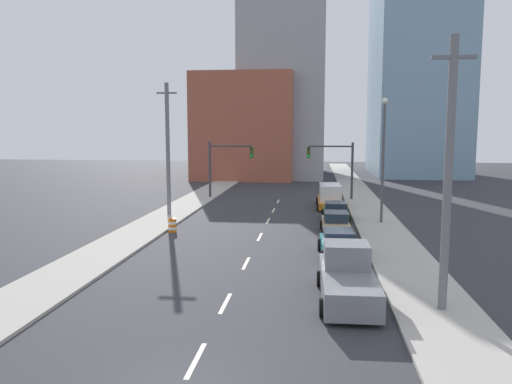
# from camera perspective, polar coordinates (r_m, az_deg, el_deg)

# --- Properties ---
(sidewalk_left) EXTENTS (3.42, 91.30, 0.15)m
(sidewalk_left) POSITION_cam_1_polar(r_m,az_deg,el_deg) (59.33, -4.77, 0.39)
(sidewalk_left) COLOR #ADA89E
(sidewalk_left) RESTS_ON ground
(sidewalk_right) EXTENTS (3.42, 91.30, 0.15)m
(sidewalk_right) POSITION_cam_1_polar(r_m,az_deg,el_deg) (58.35, 11.32, 0.17)
(sidewalk_right) COLOR #ADA89E
(sidewalk_right) RESTS_ON ground
(lane_stripe_at_2m) EXTENTS (0.16, 2.40, 0.01)m
(lane_stripe_at_2m) POSITION_cam_1_polar(r_m,az_deg,el_deg) (16.10, -6.89, -18.53)
(lane_stripe_at_2m) COLOR beige
(lane_stripe_at_2m) RESTS_ON ground
(lane_stripe_at_7m) EXTENTS (0.16, 2.40, 0.01)m
(lane_stripe_at_7m) POSITION_cam_1_polar(r_m,az_deg,el_deg) (20.68, -3.52, -12.56)
(lane_stripe_at_7m) COLOR beige
(lane_stripe_at_7m) RESTS_ON ground
(lane_stripe_at_13m) EXTENTS (0.16, 2.40, 0.01)m
(lane_stripe_at_13m) POSITION_cam_1_polar(r_m,az_deg,el_deg) (26.47, -1.15, -8.14)
(lane_stripe_at_13m) COLOR beige
(lane_stripe_at_13m) RESTS_ON ground
(lane_stripe_at_20m) EXTENTS (0.16, 2.40, 0.01)m
(lane_stripe_at_20m) POSITION_cam_1_polar(r_m,az_deg,el_deg) (32.82, 0.43, -5.15)
(lane_stripe_at_20m) COLOR beige
(lane_stripe_at_20m) RESTS_ON ground
(lane_stripe_at_26m) EXTENTS (0.16, 2.40, 0.01)m
(lane_stripe_at_26m) POSITION_cam_1_polar(r_m,az_deg,el_deg) (38.57, 1.38, -3.31)
(lane_stripe_at_26m) COLOR beige
(lane_stripe_at_26m) RESTS_ON ground
(lane_stripe_at_31m) EXTENTS (0.16, 2.40, 0.01)m
(lane_stripe_at_31m) POSITION_cam_1_polar(r_m,az_deg,el_deg) (43.57, 2.01, -2.11)
(lane_stripe_at_31m) COLOR beige
(lane_stripe_at_31m) RESTS_ON ground
(lane_stripe_at_36m) EXTENTS (0.16, 2.40, 0.01)m
(lane_stripe_at_36m) POSITION_cam_1_polar(r_m,az_deg,el_deg) (49.05, 2.54, -1.08)
(lane_stripe_at_36m) COLOR beige
(lane_stripe_at_36m) RESTS_ON ground
(building_brick_left) EXTENTS (14.00, 16.00, 14.83)m
(building_brick_left) POSITION_cam_1_polar(r_m,az_deg,el_deg) (74.49, -1.01, 7.43)
(building_brick_left) COLOR #9E513D
(building_brick_left) RESTS_ON ground
(building_office_center) EXTENTS (12.00, 20.00, 26.56)m
(building_office_center) POSITION_cam_1_polar(r_m,az_deg,el_deg) (78.22, 3.24, 11.70)
(building_office_center) COLOR #99999E
(building_office_center) RESTS_ON ground
(building_glass_right) EXTENTS (13.00, 20.00, 37.03)m
(building_glass_right) POSITION_cam_1_polar(r_m,az_deg,el_deg) (84.09, 17.95, 14.64)
(building_glass_right) COLOR #7A9EB7
(building_glass_right) RESTS_ON ground
(traffic_signal_left) EXTENTS (4.60, 0.35, 5.77)m
(traffic_signal_left) POSITION_cam_1_polar(r_m,az_deg,el_deg) (50.92, -3.80, 3.48)
(traffic_signal_left) COLOR #38383D
(traffic_signal_left) RESTS_ON ground
(traffic_signal_right) EXTENTS (4.60, 0.35, 5.77)m
(traffic_signal_right) POSITION_cam_1_polar(r_m,az_deg,el_deg) (50.13, 9.38, 3.35)
(traffic_signal_right) COLOR #38383D
(traffic_signal_right) RESTS_ON ground
(utility_pole_right_near) EXTENTS (1.60, 0.32, 10.37)m
(utility_pole_right_near) POSITION_cam_1_polar(r_m,az_deg,el_deg) (19.84, 21.12, 1.86)
(utility_pole_right_near) COLOR slate
(utility_pole_right_near) RESTS_ON ground
(utility_pole_left_mid) EXTENTS (1.60, 0.32, 10.67)m
(utility_pole_left_mid) POSITION_cam_1_polar(r_m,az_deg,el_deg) (40.63, -10.04, 4.87)
(utility_pole_left_mid) COLOR slate
(utility_pole_left_mid) RESTS_ON ground
(traffic_barrel) EXTENTS (0.56, 0.56, 0.95)m
(traffic_barrel) POSITION_cam_1_polar(r_m,az_deg,el_deg) (34.68, -9.54, -3.79)
(traffic_barrel) COLOR orange
(traffic_barrel) RESTS_ON ground
(street_lamp) EXTENTS (0.44, 0.44, 9.27)m
(street_lamp) POSITION_cam_1_polar(r_m,az_deg,el_deg) (37.79, 14.34, 4.38)
(street_lamp) COLOR #4C4C51
(street_lamp) RESTS_ON ground
(pickup_truck_gray) EXTENTS (2.50, 6.04, 2.21)m
(pickup_truck_gray) POSITION_cam_1_polar(r_m,az_deg,el_deg) (21.17, 10.40, -9.66)
(pickup_truck_gray) COLOR slate
(pickup_truck_gray) RESTS_ON ground
(sedan_teal) EXTENTS (2.29, 4.64, 1.50)m
(sedan_teal) POSITION_cam_1_polar(r_m,az_deg,el_deg) (27.92, 9.42, -5.98)
(sedan_teal) COLOR #196B75
(sedan_teal) RESTS_ON ground
(sedan_tan) EXTENTS (2.08, 4.53, 1.49)m
(sedan_tan) POSITION_cam_1_polar(r_m,az_deg,el_deg) (34.14, 9.08, -3.61)
(sedan_tan) COLOR tan
(sedan_tan) RESTS_ON ground
(sedan_green) EXTENTS (2.14, 4.28, 1.42)m
(sedan_green) POSITION_cam_1_polar(r_m,az_deg,el_deg) (39.18, 9.09, -2.27)
(sedan_green) COLOR #1E6033
(sedan_green) RESTS_ON ground
(box_truck_orange) EXTENTS (2.44, 6.23, 2.14)m
(box_truck_orange) POSITION_cam_1_polar(r_m,az_deg,el_deg) (45.31, 8.44, -0.53)
(box_truck_orange) COLOR orange
(box_truck_orange) RESTS_ON ground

